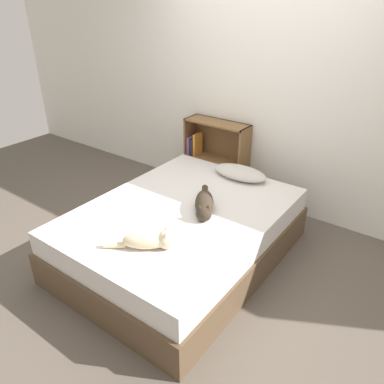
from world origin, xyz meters
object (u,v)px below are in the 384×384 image
at_px(pillow, 240,173).
at_px(cat_dark, 204,204).
at_px(bed, 182,234).
at_px(bookshelf, 216,156).
at_px(cat_light, 151,240).

bearing_deg(pillow, cat_dark, -83.68).
distance_m(bed, pillow, 0.91).
relative_size(bed, bookshelf, 2.30).
bearing_deg(pillow, bed, -96.27).
distance_m(bed, cat_light, 0.68).
relative_size(pillow, cat_dark, 1.06).
bearing_deg(cat_dark, bed, -97.11).
xyz_separation_m(bed, pillow, (0.09, 0.85, 0.31)).
bearing_deg(bookshelf, cat_light, -71.13).
distance_m(pillow, bookshelf, 0.71).
xyz_separation_m(cat_dark, bookshelf, (-0.65, 1.19, -0.12)).
relative_size(cat_dark, bookshelf, 0.60).
distance_m(cat_light, bookshelf, 1.96).
bearing_deg(cat_light, bookshelf, 72.17).
xyz_separation_m(pillow, cat_light, (0.07, -1.43, 0.01)).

